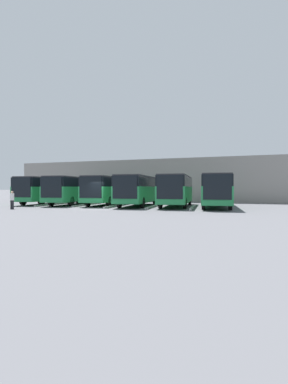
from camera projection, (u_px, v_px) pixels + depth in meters
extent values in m
plane|color=#5B5B60|center=(100.00, 209.00, 27.76)|extent=(600.00, 600.00, 0.00)
cube|color=#238447|center=(216.00, 195.00, 29.23)|extent=(3.90, 10.79, 1.60)
cube|color=black|center=(216.00, 182.00, 29.21)|extent=(3.85, 10.63, 0.98)
cube|color=black|center=(217.00, 187.00, 24.06)|extent=(2.25, 0.33, 2.08)
cube|color=#238447|center=(217.00, 203.00, 24.07)|extent=(2.43, 0.37, 0.40)
cube|color=#333338|center=(216.00, 176.00, 29.21)|extent=(3.75, 10.36, 0.12)
cylinder|color=black|center=(230.00, 204.00, 25.80)|extent=(0.43, 1.09, 1.06)
cylinder|color=black|center=(203.00, 204.00, 26.29)|extent=(0.43, 1.09, 1.06)
cylinder|color=black|center=(226.00, 201.00, 32.18)|extent=(0.43, 1.09, 1.06)
cylinder|color=black|center=(205.00, 201.00, 32.68)|extent=(0.43, 1.09, 1.06)
cube|color=#B2B2AD|center=(193.00, 207.00, 28.44)|extent=(1.10, 6.69, 0.15)
cube|color=#238447|center=(176.00, 194.00, 30.72)|extent=(3.90, 10.79, 1.60)
cube|color=black|center=(176.00, 182.00, 30.70)|extent=(3.85, 10.63, 0.98)
cube|color=black|center=(170.00, 187.00, 25.55)|extent=(2.25, 0.33, 2.08)
cube|color=#238447|center=(170.00, 202.00, 25.56)|extent=(2.43, 0.37, 0.40)
cube|color=#333338|center=(176.00, 177.00, 30.70)|extent=(3.75, 10.36, 0.12)
cylinder|color=black|center=(185.00, 203.00, 27.29)|extent=(0.43, 1.09, 1.06)
cylinder|color=black|center=(160.00, 203.00, 27.78)|extent=(0.43, 1.09, 1.06)
cylinder|color=black|center=(190.00, 200.00, 33.67)|extent=(0.43, 1.09, 1.06)
cylinder|color=black|center=(170.00, 200.00, 34.16)|extent=(0.43, 1.09, 1.06)
cube|color=#B2B2AD|center=(153.00, 206.00, 29.93)|extent=(1.10, 6.69, 0.15)
cube|color=#238447|center=(139.00, 194.00, 31.69)|extent=(3.90, 10.79, 1.60)
cube|color=black|center=(139.00, 182.00, 31.67)|extent=(3.85, 10.63, 0.98)
cube|color=black|center=(125.00, 187.00, 26.52)|extent=(2.25, 0.33, 2.08)
cube|color=#238447|center=(125.00, 202.00, 26.53)|extent=(2.43, 0.37, 0.40)
cube|color=#333338|center=(139.00, 177.00, 31.67)|extent=(3.75, 10.36, 0.12)
cylinder|color=black|center=(142.00, 203.00, 28.26)|extent=(0.43, 1.09, 1.06)
cylinder|color=black|center=(119.00, 202.00, 28.75)|extent=(0.43, 1.09, 1.06)
cylinder|color=black|center=(155.00, 200.00, 34.64)|extent=(0.43, 1.09, 1.06)
cylinder|color=black|center=(136.00, 200.00, 35.13)|extent=(0.43, 1.09, 1.06)
cube|color=#B2B2AD|center=(115.00, 206.00, 30.90)|extent=(1.10, 6.69, 0.15)
cube|color=#238447|center=(109.00, 194.00, 33.90)|extent=(3.90, 10.79, 1.60)
cube|color=black|center=(109.00, 183.00, 33.89)|extent=(3.85, 10.63, 0.98)
cube|color=black|center=(90.00, 187.00, 28.73)|extent=(2.25, 0.33, 2.08)
cube|color=#238447|center=(90.00, 201.00, 28.74)|extent=(2.43, 0.37, 0.40)
cube|color=#333338|center=(109.00, 178.00, 33.88)|extent=(3.75, 10.36, 0.12)
cylinder|color=black|center=(109.00, 202.00, 30.47)|extent=(0.43, 1.09, 1.06)
cylinder|color=black|center=(88.00, 201.00, 30.97)|extent=(0.43, 1.09, 1.06)
cylinder|color=black|center=(126.00, 199.00, 36.86)|extent=(0.43, 1.09, 1.06)
cylinder|color=black|center=(109.00, 199.00, 37.35)|extent=(0.43, 1.09, 1.06)
cube|color=#B2B2AD|center=(86.00, 205.00, 33.11)|extent=(1.10, 6.69, 0.15)
cube|color=#238447|center=(75.00, 194.00, 34.60)|extent=(3.90, 10.79, 1.60)
cube|color=black|center=(75.00, 183.00, 34.58)|extent=(3.85, 10.63, 0.98)
cube|color=black|center=(51.00, 187.00, 29.43)|extent=(2.25, 0.33, 2.08)
cube|color=#238447|center=(51.00, 201.00, 29.44)|extent=(2.43, 0.37, 0.40)
cube|color=#333338|center=(75.00, 178.00, 34.58)|extent=(3.75, 10.36, 0.12)
cylinder|color=black|center=(71.00, 201.00, 31.17)|extent=(0.43, 1.09, 1.06)
cylinder|color=black|center=(51.00, 201.00, 31.66)|extent=(0.43, 1.09, 1.06)
cylinder|color=black|center=(95.00, 199.00, 37.55)|extent=(0.43, 1.09, 1.06)
cylinder|color=black|center=(78.00, 199.00, 38.04)|extent=(0.43, 1.09, 1.06)
cube|color=#B2B2AD|center=(52.00, 204.00, 33.81)|extent=(1.10, 6.69, 0.15)
cube|color=#238447|center=(48.00, 194.00, 36.24)|extent=(3.90, 10.79, 1.60)
cube|color=black|center=(48.00, 183.00, 36.23)|extent=(3.85, 10.63, 0.98)
cube|color=black|center=(21.00, 187.00, 31.07)|extent=(2.25, 0.33, 2.08)
cube|color=#238447|center=(21.00, 200.00, 31.08)|extent=(2.43, 0.37, 0.40)
cube|color=#333338|center=(48.00, 178.00, 36.22)|extent=(3.75, 10.36, 0.12)
cylinder|color=black|center=(41.00, 201.00, 32.81)|extent=(0.43, 1.09, 1.06)
cylinder|color=black|center=(23.00, 200.00, 33.31)|extent=(0.43, 1.09, 1.06)
cylinder|color=black|center=(69.00, 199.00, 39.19)|extent=(0.43, 1.09, 1.06)
cylinder|color=black|center=(53.00, 198.00, 39.69)|extent=(0.43, 1.09, 1.06)
cylinder|color=black|center=(11.00, 205.00, 27.02)|extent=(0.21, 0.21, 0.79)
cylinder|color=black|center=(13.00, 205.00, 26.91)|extent=(0.21, 0.21, 0.79)
cylinder|color=silver|center=(12.00, 197.00, 26.96)|extent=(0.43, 0.43, 0.63)
sphere|color=tan|center=(12.00, 192.00, 26.95)|extent=(0.21, 0.21, 0.21)
cube|color=gray|center=(163.00, 181.00, 47.39)|extent=(44.26, 11.82, 5.99)
cube|color=silver|center=(174.00, 167.00, 54.32)|extent=(44.26, 3.00, 0.24)
cylinder|color=slate|center=(266.00, 182.00, 50.12)|extent=(0.20, 0.20, 5.74)
cylinder|color=slate|center=(101.00, 184.00, 60.67)|extent=(0.20, 0.20, 5.74)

